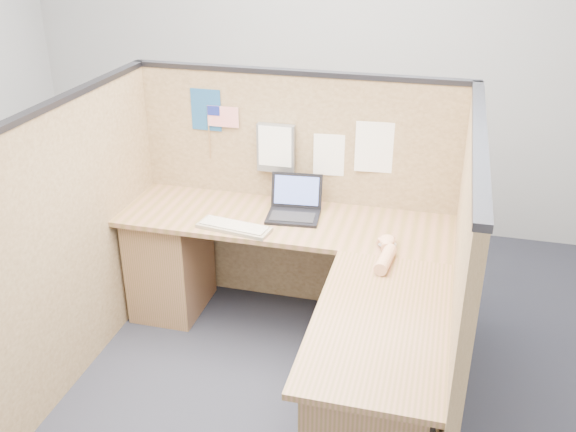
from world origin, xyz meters
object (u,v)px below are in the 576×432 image
(laptop, at_px, (296,206))
(mouse, at_px, (387,244))
(l_desk, at_px, (299,308))
(keyboard, at_px, (234,227))

(laptop, bearing_deg, mouse, -31.62)
(l_desk, bearing_deg, keyboard, 155.85)
(laptop, bearing_deg, l_desk, -79.34)
(laptop, distance_m, keyboard, 0.40)
(laptop, height_order, keyboard, laptop)
(l_desk, distance_m, mouse, 0.60)
(laptop, bearing_deg, keyboard, -140.99)
(l_desk, height_order, keyboard, keyboard)
(laptop, distance_m, mouse, 0.64)
(l_desk, xyz_separation_m, keyboard, (-0.42, 0.19, 0.35))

